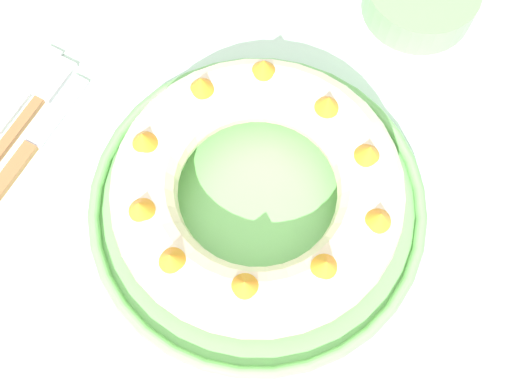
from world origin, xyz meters
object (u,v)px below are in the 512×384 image
serving_dish (256,207)px  cake_knife (30,147)px  fork (25,119)px  bundt_cake (256,192)px

serving_dish → cake_knife: bearing=-167.8°
fork → cake_knife: cake_knife is taller
serving_dish → bundt_cake: bearing=104.5°
fork → cake_knife: bearing=-40.9°
fork → cake_knife: size_ratio=1.17×
bundt_cake → cake_knife: bundt_cake is taller
serving_dish → cake_knife: serving_dish is taller
serving_dish → fork: serving_dish is taller
serving_dish → bundt_cake: 0.04m
bundt_cake → cake_knife: 0.26m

